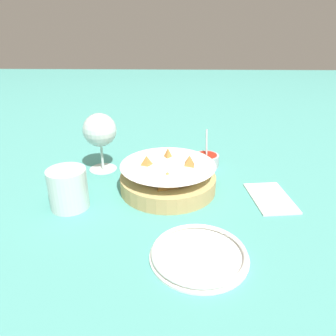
% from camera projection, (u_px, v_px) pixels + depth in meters
% --- Properties ---
extents(ground_plane, '(4.00, 4.00, 0.00)m').
position_uv_depth(ground_plane, '(170.00, 192.00, 0.79)').
color(ground_plane, teal).
extents(food_basket, '(0.23, 0.23, 0.09)m').
position_uv_depth(food_basket, '(168.00, 178.00, 0.79)').
color(food_basket, tan).
rests_on(food_basket, ground_plane).
extents(sauce_cup, '(0.07, 0.07, 0.10)m').
position_uv_depth(sauce_cup, '(206.00, 160.00, 0.92)').
color(sauce_cup, '#B7B7BC').
rests_on(sauce_cup, ground_plane).
extents(wine_glass, '(0.09, 0.09, 0.16)m').
position_uv_depth(wine_glass, '(100.00, 132.00, 0.87)').
color(wine_glass, silver).
rests_on(wine_glass, ground_plane).
extents(beer_mug, '(0.12, 0.09, 0.09)m').
position_uv_depth(beer_mug, '(69.00, 190.00, 0.72)').
color(beer_mug, silver).
rests_on(beer_mug, ground_plane).
extents(side_plate, '(0.18, 0.18, 0.01)m').
position_uv_depth(side_plate, '(199.00, 254.00, 0.58)').
color(side_plate, white).
rests_on(side_plate, ground_plane).
extents(napkin, '(0.15, 0.10, 0.01)m').
position_uv_depth(napkin, '(271.00, 197.00, 0.76)').
color(napkin, white).
rests_on(napkin, ground_plane).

